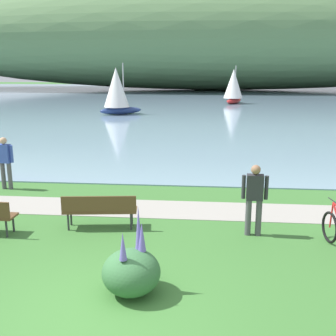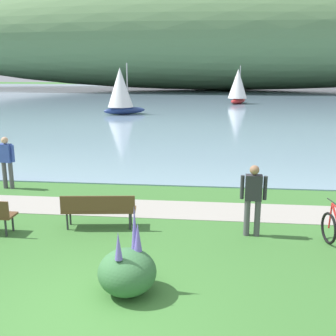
{
  "view_description": "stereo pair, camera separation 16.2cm",
  "coord_description": "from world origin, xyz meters",
  "px_view_note": "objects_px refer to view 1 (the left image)",
  "views": [
    {
      "loc": [
        1.79,
        -5.71,
        3.89
      ],
      "look_at": [
        0.71,
        5.97,
        1.0
      ],
      "focal_mm": 44.04,
      "sensor_mm": 36.0,
      "label": 1
    },
    {
      "loc": [
        1.95,
        -5.69,
        3.89
      ],
      "look_at": [
        0.71,
        5.97,
        1.0
      ],
      "focal_mm": 44.04,
      "sensor_mm": 36.0,
      "label": 2
    }
  ],
  "objects_px": {
    "park_bench_near_camera": "(100,208)",
    "sailboat_mid_bay": "(233,86)",
    "sailboat_toward_hillside": "(117,91)",
    "person_on_the_grass": "(255,196)",
    "person_at_shoreline": "(5,160)"
  },
  "relations": [
    {
      "from": "person_at_shoreline",
      "to": "sailboat_toward_hillside",
      "type": "height_order",
      "value": "sailboat_toward_hillside"
    },
    {
      "from": "person_at_shoreline",
      "to": "sailboat_mid_bay",
      "type": "height_order",
      "value": "sailboat_mid_bay"
    },
    {
      "from": "park_bench_near_camera",
      "to": "person_at_shoreline",
      "type": "bearing_deg",
      "value": 141.75
    },
    {
      "from": "sailboat_mid_bay",
      "to": "person_on_the_grass",
      "type": "bearing_deg",
      "value": -92.69
    },
    {
      "from": "sailboat_mid_bay",
      "to": "sailboat_toward_hillside",
      "type": "distance_m",
      "value": 15.18
    },
    {
      "from": "sailboat_toward_hillside",
      "to": "person_on_the_grass",
      "type": "bearing_deg",
      "value": -70.86
    },
    {
      "from": "person_at_shoreline",
      "to": "sailboat_toward_hillside",
      "type": "bearing_deg",
      "value": 92.44
    },
    {
      "from": "park_bench_near_camera",
      "to": "person_on_the_grass",
      "type": "relative_size",
      "value": 1.08
    },
    {
      "from": "park_bench_near_camera",
      "to": "sailboat_mid_bay",
      "type": "xyz_separation_m",
      "value": [
        5.38,
        35.69,
        1.39
      ]
    },
    {
      "from": "person_at_shoreline",
      "to": "sailboat_mid_bay",
      "type": "bearing_deg",
      "value": 74.15
    },
    {
      "from": "park_bench_near_camera",
      "to": "sailboat_mid_bay",
      "type": "distance_m",
      "value": 36.12
    },
    {
      "from": "park_bench_near_camera",
      "to": "sailboat_toward_hillside",
      "type": "xyz_separation_m",
      "value": [
        -4.79,
        24.42,
        1.48
      ]
    },
    {
      "from": "sailboat_toward_hillside",
      "to": "sailboat_mid_bay",
      "type": "bearing_deg",
      "value": 47.92
    },
    {
      "from": "sailboat_mid_bay",
      "to": "sailboat_toward_hillside",
      "type": "bearing_deg",
      "value": -132.08
    },
    {
      "from": "sailboat_mid_bay",
      "to": "sailboat_toward_hillside",
      "type": "relative_size",
      "value": 0.96
    }
  ]
}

